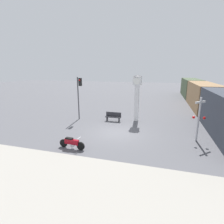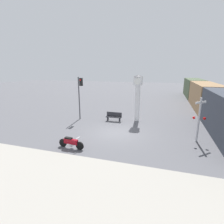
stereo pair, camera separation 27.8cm
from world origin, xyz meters
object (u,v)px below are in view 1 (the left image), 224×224
object	(u,v)px
motorcycle	(72,143)
freight_train	(203,96)
railroad_crossing_signal	(199,118)
bench	(113,116)
clock_tower	(137,91)
traffic_light	(79,91)

from	to	relation	value
motorcycle	freight_train	world-z (taller)	freight_train
railroad_crossing_signal	bench	world-z (taller)	railroad_crossing_signal
motorcycle	bench	xyz separation A→B (m)	(0.92, 7.01, 0.08)
motorcycle	railroad_crossing_signal	distance (m)	9.23
motorcycle	freight_train	bearing A→B (deg)	61.08
clock_tower	railroad_crossing_signal	size ratio (longest dim) A/B	1.43
freight_train	traffic_light	xyz separation A→B (m)	(-13.61, -9.87, 1.36)
motorcycle	bench	size ratio (longest dim) A/B	1.20
clock_tower	bench	xyz separation A→B (m)	(-2.25, -0.83, -2.60)
railroad_crossing_signal	bench	xyz separation A→B (m)	(-7.37, 3.23, -1.32)
bench	freight_train	bearing A→B (deg)	43.60
traffic_light	bench	bearing A→B (deg)	5.19
motorcycle	traffic_light	bearing A→B (deg)	116.27
railroad_crossing_signal	freight_train	bearing A→B (deg)	78.27
freight_train	railroad_crossing_signal	xyz separation A→B (m)	(-2.65, -12.77, 0.11)
clock_tower	bench	size ratio (longest dim) A/B	2.94
railroad_crossing_signal	traffic_light	bearing A→B (deg)	165.17
traffic_light	bench	world-z (taller)	traffic_light
motorcycle	clock_tower	distance (m)	8.87
clock_tower	railroad_crossing_signal	distance (m)	6.66
freight_train	railroad_crossing_signal	bearing A→B (deg)	-101.73
railroad_crossing_signal	motorcycle	bearing A→B (deg)	-155.51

